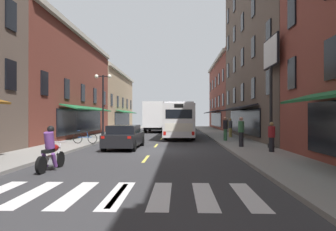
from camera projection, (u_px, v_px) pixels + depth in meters
ground_plane at (152, 151)px, 17.67m from camera, size 34.80×80.00×0.10m
lane_centre_dashes at (152, 151)px, 17.42m from camera, size 0.14×73.90×0.01m
crosswalk_near at (118, 194)px, 7.68m from camera, size 7.10×2.80×0.01m
sidewalk_left at (54, 149)px, 17.88m from camera, size 3.00×80.00×0.14m
sidewalk_right at (254, 150)px, 17.46m from camera, size 3.00×80.00×0.14m
billboard_sign at (271, 64)px, 17.92m from camera, size 0.40×2.67×6.58m
transit_bus at (180, 120)px, 29.10m from camera, size 2.83×11.91×3.18m
box_truck at (156, 117)px, 38.18m from camera, size 2.69×6.96×3.78m
sedan_near at (124, 137)px, 18.77m from camera, size 2.03×4.79×1.46m
sedan_mid at (162, 125)px, 47.00m from camera, size 2.09×4.69×1.44m
motorcycle_rider at (51, 151)px, 11.10m from camera, size 0.62×2.07×1.66m
bicycle_near at (85, 138)px, 20.70m from camera, size 1.71×0.48×0.91m
pedestrian_near at (230, 127)px, 27.05m from camera, size 0.52×0.46×1.69m
pedestrian_mid at (272, 137)px, 15.84m from camera, size 0.36×0.36×1.57m
pedestrian_far at (225, 128)px, 23.26m from camera, size 0.36×0.36×1.83m
pedestrian_rear at (241, 131)px, 18.51m from camera, size 0.36×0.36×1.83m
street_lamp_twin at (103, 103)px, 25.05m from camera, size 1.42×0.32×5.37m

